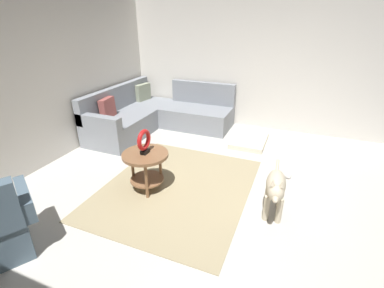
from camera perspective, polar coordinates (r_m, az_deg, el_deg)
The scene contains 10 objects.
ground_plane at distance 3.54m, azimuth 6.43°, elevation -13.32°, with size 6.00×6.00×0.10m, color beige.
wall_back at distance 4.59m, azimuth -31.35°, elevation 11.60°, with size 6.00×0.12×2.70m, color silver.
wall_right at distance 5.74m, azimuth 15.75°, elevation 16.25°, with size 0.12×6.00×2.70m, color silver.
area_rug at distance 3.82m, azimuth -3.13°, elevation -8.97°, with size 2.30×1.90×0.01m, color tan.
sectional_couch at distance 5.72m, azimuth -7.46°, elevation 5.94°, with size 2.20×2.25×0.88m.
side_table at distance 3.63m, azimuth -9.60°, elevation -3.64°, with size 0.60×0.60×0.54m.
torus_sculpture at distance 3.50m, azimuth -9.94°, elevation 0.60°, with size 0.28×0.08×0.33m.
dog_bed_mat at distance 5.18m, azimuth 11.78°, elevation 0.65°, with size 0.80×0.60×0.09m, color beige.
dog at distance 3.28m, azimuth 16.99°, elevation -8.69°, with size 0.85×0.26×0.63m.
dog_toy_ball at distance 4.23m, azimuth 19.42°, elevation -6.30°, with size 0.08×0.08×0.08m, color silver.
Camera 1 is at (-2.70, -0.68, 2.14)m, focal length 25.63 mm.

